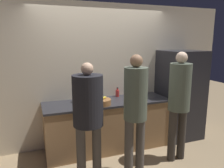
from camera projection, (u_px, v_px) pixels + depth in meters
The scene contains 11 objects.
ground_plane at pixel (115, 157), 3.68m from camera, with size 14.00×14.00×0.00m, color #9E8460.
wall_back at pixel (101, 75), 4.10m from camera, with size 5.20×0.06×2.60m.
counter at pixel (107, 124), 3.96m from camera, with size 2.23×0.72×0.88m.
refrigerator at pixel (180, 94), 4.37m from camera, with size 0.77×0.74×1.74m.
person_left at pixel (88, 109), 2.96m from camera, with size 0.42×0.42×1.66m.
person_center at pixel (135, 106), 3.06m from camera, with size 0.33×0.33×1.75m.
person_right at pixel (179, 98), 3.43m from camera, with size 0.33×0.33×1.77m.
fruit_bowl at pixel (101, 102), 3.62m from camera, with size 0.32×0.32×0.14m.
utensil_crock at pixel (78, 98), 3.77m from camera, with size 0.13×0.13×0.25m.
bottle_red at pixel (117, 93), 4.15m from camera, with size 0.07×0.07×0.18m.
cup_blue at pixel (128, 94), 4.16m from camera, with size 0.08×0.08×0.10m.
Camera 1 is at (-1.23, -3.13, 1.95)m, focal length 35.00 mm.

